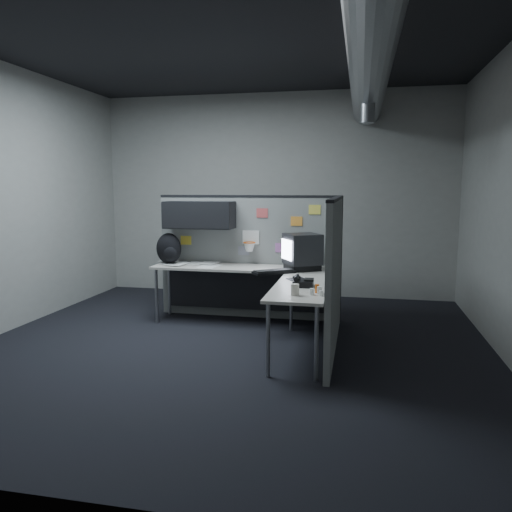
% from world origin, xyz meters
% --- Properties ---
extents(room, '(5.62, 5.62, 3.22)m').
position_xyz_m(room, '(0.56, 0.00, 2.10)').
color(room, black).
rests_on(room, ground).
extents(partition_back, '(2.44, 0.42, 1.63)m').
position_xyz_m(partition_back, '(-0.25, 1.23, 1.00)').
color(partition_back, slate).
rests_on(partition_back, ground).
extents(partition_right, '(0.07, 2.23, 1.63)m').
position_xyz_m(partition_right, '(1.10, 0.22, 0.82)').
color(partition_right, slate).
rests_on(partition_right, ground).
extents(desk, '(2.31, 2.11, 0.73)m').
position_xyz_m(desk, '(0.15, 0.70, 0.61)').
color(desk, beige).
rests_on(desk, ground).
extents(monitor, '(0.53, 0.53, 0.44)m').
position_xyz_m(monitor, '(0.67, 0.89, 0.96)').
color(monitor, black).
rests_on(monitor, desk).
extents(keyboard, '(0.51, 0.44, 0.04)m').
position_xyz_m(keyboard, '(0.38, 0.57, 0.75)').
color(keyboard, black).
rests_on(keyboard, desk).
extents(mouse, '(0.25, 0.24, 0.04)m').
position_xyz_m(mouse, '(0.69, 0.26, 0.74)').
color(mouse, black).
rests_on(mouse, desk).
extents(phone, '(0.22, 0.23, 0.11)m').
position_xyz_m(phone, '(0.80, -0.11, 0.77)').
color(phone, black).
rests_on(phone, desk).
extents(bottles, '(0.13, 0.17, 0.08)m').
position_xyz_m(bottles, '(0.97, -0.47, 0.76)').
color(bottles, silver).
rests_on(bottles, desk).
extents(cup, '(0.08, 0.08, 0.11)m').
position_xyz_m(cup, '(0.77, -0.56, 0.78)').
color(cup, '#BDB6A7').
rests_on(cup, desk).
extents(papers, '(0.91, 0.66, 0.02)m').
position_xyz_m(papers, '(-0.85, 1.08, 0.74)').
color(papers, white).
rests_on(papers, desk).
extents(backpack, '(0.37, 0.33, 0.41)m').
position_xyz_m(backpack, '(-1.09, 1.00, 0.93)').
color(backpack, black).
rests_on(backpack, desk).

